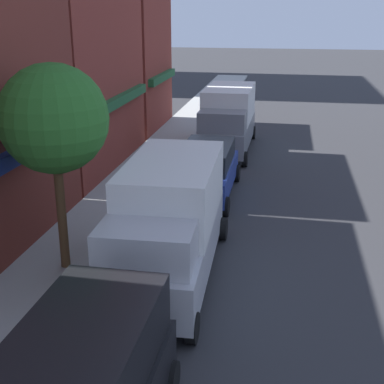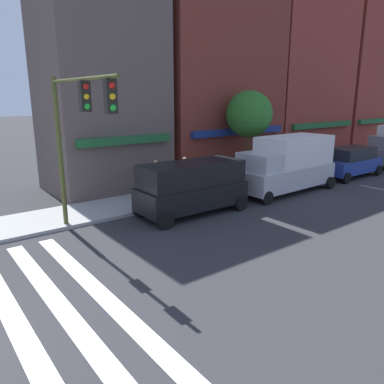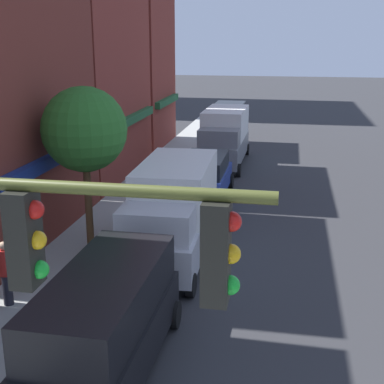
{
  "view_description": "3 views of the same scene",
  "coord_description": "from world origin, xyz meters",
  "px_view_note": "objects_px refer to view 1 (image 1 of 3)",
  "views": [
    {
      "loc": [
        4.83,
        1.92,
        6.72
      ],
      "look_at": [
        20.48,
        4.7,
        1.2
      ],
      "focal_mm": 50.0,
      "sensor_mm": 36.0,
      "label": 1
    },
    {
      "loc": [
        0.73,
        -8.11,
        5.15
      ],
      "look_at": [
        10.56,
        4.7,
        1.0
      ],
      "focal_mm": 35.0,
      "sensor_mm": 36.0,
      "label": 2
    },
    {
      "loc": [
        1.1,
        1.14,
        6.97
      ],
      "look_at": [
        20.48,
        4.7,
        1.2
      ],
      "focal_mm": 50.0,
      "sensor_mm": 36.0,
      "label": 3
    }
  ],
  "objects_px": {
    "box_truck_silver": "(169,220)",
    "box_truck_grey": "(228,118)",
    "street_tree": "(54,120)",
    "suv_blue": "(207,169)"
  },
  "relations": [
    {
      "from": "box_truck_grey",
      "to": "street_tree",
      "type": "xyz_separation_m",
      "value": [
        -13.57,
        2.8,
        2.53
      ]
    },
    {
      "from": "box_truck_silver",
      "to": "street_tree",
      "type": "relative_size",
      "value": 1.17
    },
    {
      "from": "box_truck_silver",
      "to": "box_truck_grey",
      "type": "xyz_separation_m",
      "value": [
        13.37,
        0.0,
        0.0
      ]
    },
    {
      "from": "street_tree",
      "to": "box_truck_grey",
      "type": "bearing_deg",
      "value": -11.66
    },
    {
      "from": "box_truck_silver",
      "to": "box_truck_grey",
      "type": "height_order",
      "value": "same"
    },
    {
      "from": "suv_blue",
      "to": "street_tree",
      "type": "distance_m",
      "value": 7.87
    },
    {
      "from": "box_truck_silver",
      "to": "box_truck_grey",
      "type": "relative_size",
      "value": 1.01
    },
    {
      "from": "street_tree",
      "to": "box_truck_silver",
      "type": "bearing_deg",
      "value": -85.94
    },
    {
      "from": "box_truck_silver",
      "to": "suv_blue",
      "type": "xyz_separation_m",
      "value": [
        6.47,
        0.0,
        -0.56
      ]
    },
    {
      "from": "box_truck_silver",
      "to": "suv_blue",
      "type": "bearing_deg",
      "value": -1.61
    }
  ]
}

